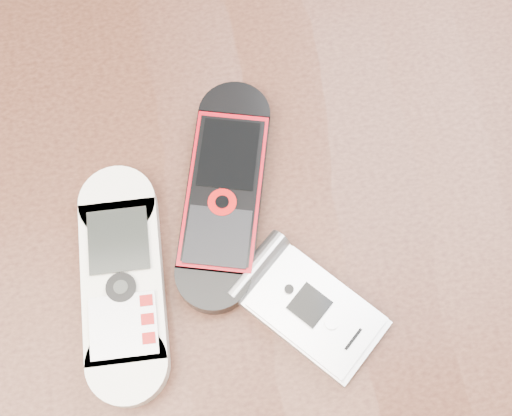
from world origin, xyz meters
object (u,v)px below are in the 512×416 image
object	(u,v)px
table	(250,259)
nokia_black_red	(225,193)
motorola_razr	(312,310)
nokia_white	(123,282)

from	to	relation	value
table	nokia_black_red	size ratio (longest dim) A/B	7.84
motorola_razr	nokia_black_red	bearing A→B (deg)	74.31
table	motorola_razr	distance (m)	0.13
nokia_white	table	bearing A→B (deg)	24.28
nokia_black_red	motorola_razr	xyz separation A→B (m)	(0.04, -0.08, -0.00)
table	motorola_razr	bearing A→B (deg)	-67.69
table	nokia_white	size ratio (longest dim) A/B	8.17
table	nokia_white	world-z (taller)	nokia_white
nokia_white	nokia_black_red	size ratio (longest dim) A/B	0.96
nokia_white	motorola_razr	size ratio (longest dim) A/B	1.57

